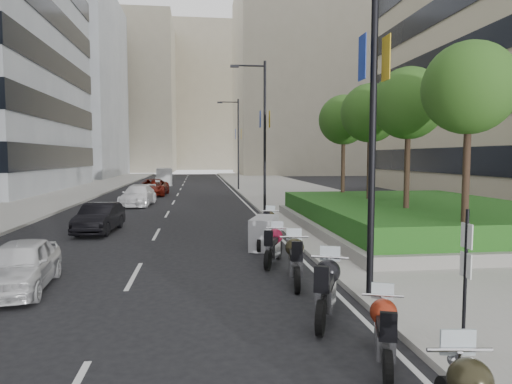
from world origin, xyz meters
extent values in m
plane|color=black|center=(0.00, 0.00, 0.00)|extent=(160.00, 160.00, 0.00)
cube|color=#9E9B93|center=(9.00, 30.00, 0.07)|extent=(10.00, 100.00, 0.15)
cube|color=#9E9B93|center=(-12.00, 30.00, 0.07)|extent=(8.00, 100.00, 0.15)
cube|color=silver|center=(3.70, 30.00, 0.01)|extent=(0.12, 100.00, 0.01)
cube|color=silver|center=(-1.50, 30.00, 0.01)|extent=(0.12, 100.00, 0.01)
cube|color=gray|center=(-24.00, 70.00, 15.00)|extent=(22.00, 26.00, 30.00)
cube|color=#B7AD93|center=(22.00, 80.00, 18.00)|extent=(28.00, 24.00, 36.00)
cube|color=#B7AD93|center=(-18.00, 100.00, 17.00)|extent=(26.00, 24.00, 34.00)
cube|color=#B7AD93|center=(2.00, 120.00, 19.00)|extent=(30.00, 24.00, 38.00)
cube|color=gray|center=(10.00, 10.00, 0.35)|extent=(10.00, 14.00, 0.40)
cube|color=#184814|center=(10.00, 10.00, 0.95)|extent=(9.40, 13.40, 0.80)
cylinder|color=#332319|center=(8.50, 4.00, 2.55)|extent=(0.22, 0.22, 4.00)
sphere|color=#29551A|center=(8.50, 4.00, 5.45)|extent=(2.80, 2.80, 2.80)
cylinder|color=#332319|center=(8.50, 8.00, 2.55)|extent=(0.22, 0.22, 4.00)
sphere|color=#29551A|center=(8.50, 8.00, 5.45)|extent=(2.80, 2.80, 2.80)
cylinder|color=#332319|center=(8.50, 12.00, 2.55)|extent=(0.22, 0.22, 4.00)
sphere|color=#29551A|center=(8.50, 12.00, 5.45)|extent=(2.80, 2.80, 2.80)
cylinder|color=#332319|center=(8.50, 16.00, 2.55)|extent=(0.22, 0.22, 4.00)
sphere|color=#29551A|center=(8.50, 16.00, 5.45)|extent=(2.80, 2.80, 2.80)
cylinder|color=black|center=(4.30, 1.00, 4.50)|extent=(0.16, 0.16, 9.00)
cube|color=gold|center=(4.58, 1.00, 5.60)|extent=(0.02, 0.45, 1.00)
cube|color=#1C379C|center=(4.02, 1.00, 5.60)|extent=(0.02, 0.45, 1.00)
cylinder|color=black|center=(4.30, 18.00, 4.50)|extent=(0.16, 0.16, 9.00)
cylinder|color=black|center=(3.40, 18.00, 8.70)|extent=(1.80, 0.10, 0.10)
cube|color=black|center=(2.50, 18.00, 8.65)|extent=(0.50, 0.22, 0.14)
cube|color=gold|center=(4.58, 18.00, 5.60)|extent=(0.02, 0.45, 1.00)
cube|color=#1C379C|center=(4.02, 18.00, 5.60)|extent=(0.02, 0.45, 1.00)
cylinder|color=black|center=(4.30, 36.00, 4.50)|extent=(0.16, 0.16, 9.00)
cylinder|color=black|center=(3.40, 36.00, 8.70)|extent=(1.80, 0.10, 0.10)
cube|color=black|center=(2.50, 36.00, 8.65)|extent=(0.50, 0.22, 0.14)
cube|color=gold|center=(4.58, 36.00, 5.60)|extent=(0.02, 0.45, 1.00)
cube|color=#1C379C|center=(4.02, 36.00, 5.60)|extent=(0.02, 0.45, 1.00)
cylinder|color=black|center=(4.80, -2.00, 1.25)|extent=(0.06, 0.06, 2.50)
cube|color=silver|center=(4.80, -2.00, 2.05)|extent=(0.02, 0.32, 0.42)
cube|color=silver|center=(4.80, -2.00, 1.55)|extent=(0.02, 0.32, 0.42)
sphere|color=black|center=(3.31, -4.51, 0.89)|extent=(0.50, 0.50, 0.50)
cylinder|color=silver|center=(3.35, -4.23, 1.12)|extent=(0.77, 0.15, 0.05)
cylinder|color=black|center=(3.03, -2.99, 0.29)|extent=(0.29, 0.59, 0.58)
cylinder|color=black|center=(3.51, -1.56, 0.29)|extent=(0.29, 0.59, 0.58)
cube|color=silver|center=(3.26, -2.32, 0.45)|extent=(0.52, 0.85, 0.39)
sphere|color=maroon|center=(3.36, -2.03, 0.81)|extent=(0.45, 0.45, 0.45)
cube|color=black|center=(3.17, -2.59, 0.75)|extent=(0.48, 0.75, 0.15)
cylinder|color=silver|center=(3.44, -1.79, 1.01)|extent=(0.67, 0.27, 0.05)
cylinder|color=black|center=(2.60, -0.90, 0.34)|extent=(0.38, 0.68, 0.68)
cylinder|color=black|center=(3.27, 0.71, 0.34)|extent=(0.38, 0.68, 0.68)
cube|color=silver|center=(2.91, -0.15, 0.53)|extent=(0.66, 0.98, 0.46)
sphere|color=black|center=(3.05, 0.19, 0.94)|extent=(0.53, 0.53, 0.53)
cube|color=black|center=(2.79, -0.45, 0.88)|extent=(0.60, 0.88, 0.18)
cylinder|color=silver|center=(3.17, 0.46, 1.18)|extent=(0.77, 0.36, 0.05)
cylinder|color=black|center=(2.74, 1.79, 0.33)|extent=(0.23, 0.67, 0.66)
cylinder|color=black|center=(3.00, 3.47, 0.33)|extent=(0.23, 0.67, 0.66)
cube|color=silver|center=(2.86, 2.58, 0.51)|extent=(0.45, 0.94, 0.45)
sphere|color=black|center=(2.91, 2.93, 0.92)|extent=(0.51, 0.51, 0.51)
cube|color=black|center=(2.81, 2.26, 0.85)|extent=(0.42, 0.84, 0.17)
cylinder|color=silver|center=(2.96, 3.21, 1.15)|extent=(0.79, 0.17, 0.05)
cylinder|color=black|center=(2.36, 4.10, 0.31)|extent=(0.34, 0.62, 0.62)
cylinder|color=black|center=(2.94, 5.57, 0.31)|extent=(0.34, 0.62, 0.62)
cube|color=silver|center=(2.63, 4.79, 0.48)|extent=(0.59, 0.89, 0.42)
sphere|color=maroon|center=(2.75, 5.09, 0.85)|extent=(0.48, 0.48, 0.48)
cube|color=black|center=(2.52, 4.51, 0.79)|extent=(0.53, 0.79, 0.16)
cylinder|color=silver|center=(2.85, 5.34, 1.07)|extent=(0.70, 0.32, 0.05)
cylinder|color=black|center=(2.47, 6.61, 0.28)|extent=(0.29, 0.57, 0.57)
cylinder|color=black|center=(2.95, 7.99, 0.28)|extent=(0.29, 0.57, 0.57)
cube|color=gray|center=(2.71, 7.30, 0.59)|extent=(1.35, 2.06, 1.14)
cylinder|color=black|center=(2.99, 8.61, 0.31)|extent=(0.28, 0.63, 0.62)
cylinder|color=black|center=(3.43, 10.15, 0.31)|extent=(0.28, 0.63, 0.62)
cube|color=silver|center=(3.20, 9.33, 0.48)|extent=(0.52, 0.90, 0.42)
sphere|color=#2F281A|center=(3.29, 9.65, 0.86)|extent=(0.48, 0.48, 0.48)
cube|color=black|center=(3.11, 9.04, 0.80)|extent=(0.47, 0.80, 0.16)
cylinder|color=silver|center=(3.36, 9.91, 1.08)|extent=(0.73, 0.25, 0.05)
imported|color=silver|center=(-4.17, 2.94, 0.63)|extent=(1.81, 3.84, 1.27)
imported|color=black|center=(-4.06, 11.84, 0.65)|extent=(1.68, 4.05, 1.30)
imported|color=white|center=(-3.81, 23.07, 0.70)|extent=(2.33, 4.94, 1.39)
imported|color=#5D130B|center=(-3.61, 31.37, 0.72)|extent=(2.61, 5.26, 1.43)
cube|color=#B7B7B9|center=(-3.65, 46.21, 1.00)|extent=(2.09, 4.87, 2.00)
cube|color=#B7B7B9|center=(-3.65, 44.40, 0.52)|extent=(1.88, 1.25, 1.05)
cylinder|color=black|center=(-4.41, 44.49, 0.33)|extent=(0.24, 0.67, 0.67)
cylinder|color=black|center=(-2.89, 44.49, 0.33)|extent=(0.24, 0.67, 0.67)
cylinder|color=black|center=(-4.41, 47.73, 0.33)|extent=(0.24, 0.67, 0.67)
cylinder|color=black|center=(-2.89, 47.73, 0.33)|extent=(0.24, 0.67, 0.67)
camera|label=1|loc=(0.33, -9.06, 3.37)|focal=32.00mm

